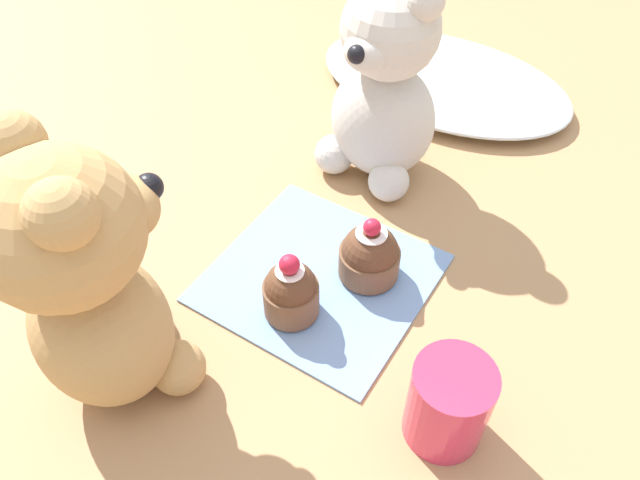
# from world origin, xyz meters

# --- Properties ---
(ground_plane) EXTENTS (4.00, 4.00, 0.00)m
(ground_plane) POSITION_xyz_m (0.00, 0.00, 0.00)
(ground_plane) COLOR tan
(knitted_placemat) EXTENTS (0.20, 0.19, 0.01)m
(knitted_placemat) POSITION_xyz_m (0.00, 0.00, 0.00)
(knitted_placemat) COLOR #7A9ED1
(knitted_placemat) RESTS_ON ground_plane
(tulle_cloth) EXTENTS (0.34, 0.21, 0.03)m
(tulle_cloth) POSITION_xyz_m (-0.04, 0.36, 0.02)
(tulle_cloth) COLOR white
(tulle_cloth) RESTS_ON ground_plane
(teddy_bear_cream) EXTENTS (0.13, 0.12, 0.23)m
(teddy_bear_cream) POSITION_xyz_m (-0.03, 0.18, 0.11)
(teddy_bear_cream) COLOR silver
(teddy_bear_cream) RESTS_ON ground_plane
(teddy_bear_tan) EXTENTS (0.15, 0.14, 0.25)m
(teddy_bear_tan) POSITION_xyz_m (-0.09, -0.18, 0.12)
(teddy_bear_tan) COLOR tan
(teddy_bear_tan) RESTS_ON ground_plane
(cupcake_near_cream_bear) EXTENTS (0.06, 0.06, 0.07)m
(cupcake_near_cream_bear) POSITION_xyz_m (0.04, 0.03, 0.03)
(cupcake_near_cream_bear) COLOR brown
(cupcake_near_cream_bear) RESTS_ON knitted_placemat
(cupcake_near_tan_bear) EXTENTS (0.05, 0.05, 0.07)m
(cupcake_near_tan_bear) POSITION_xyz_m (0.00, -0.05, 0.03)
(cupcake_near_tan_bear) COLOR brown
(cupcake_near_tan_bear) RESTS_ON knitted_placemat
(juice_glass) EXTENTS (0.06, 0.06, 0.08)m
(juice_glass) POSITION_xyz_m (0.17, -0.08, 0.04)
(juice_glass) COLOR #DB3356
(juice_glass) RESTS_ON ground_plane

